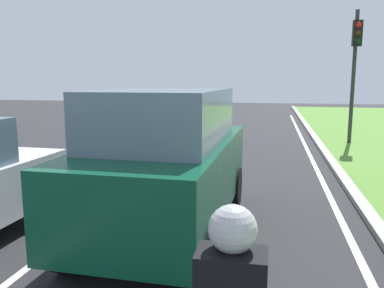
# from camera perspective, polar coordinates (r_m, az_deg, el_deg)

# --- Properties ---
(ground_plane) EXTENTS (60.00, 60.00, 0.00)m
(ground_plane) POSITION_cam_1_polar(r_m,az_deg,el_deg) (11.86, -0.10, -2.41)
(ground_plane) COLOR #262628
(lane_line_center) EXTENTS (0.12, 32.00, 0.01)m
(lane_line_center) POSITION_cam_1_polar(r_m,az_deg,el_deg) (12.01, -3.38, -2.25)
(lane_line_center) COLOR silver
(lane_line_center) RESTS_ON ground
(lane_line_right_edge) EXTENTS (0.12, 32.00, 0.01)m
(lane_line_right_edge) POSITION_cam_1_polar(r_m,az_deg,el_deg) (11.68, 17.48, -3.01)
(lane_line_right_edge) COLOR silver
(lane_line_right_edge) RESTS_ON ground
(curb_right) EXTENTS (0.24, 48.00, 0.12)m
(curb_right) POSITION_cam_1_polar(r_m,az_deg,el_deg) (11.74, 19.92, -2.81)
(curb_right) COLOR #9E9B93
(curb_right) RESTS_ON ground
(car_suv_ahead) EXTENTS (2.06, 4.54, 2.28)m
(car_suv_ahead) POSITION_cam_1_polar(r_m,az_deg,el_deg) (6.10, -3.66, -2.57)
(car_suv_ahead) COLOR #0C472D
(car_suv_ahead) RESTS_ON ground
(car_hatchback_far) EXTENTS (1.73, 3.70, 1.78)m
(car_hatchback_far) POSITION_cam_1_polar(r_m,az_deg,el_deg) (12.61, -10.10, 2.22)
(car_hatchback_far) COLOR maroon
(car_hatchback_far) RESTS_ON ground
(traffic_light_near_right) EXTENTS (0.32, 0.50, 4.90)m
(traffic_light_near_right) POSITION_cam_1_polar(r_m,az_deg,el_deg) (15.66, 22.71, 11.66)
(traffic_light_near_right) COLOR #2D2D2D
(traffic_light_near_right) RESTS_ON ground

